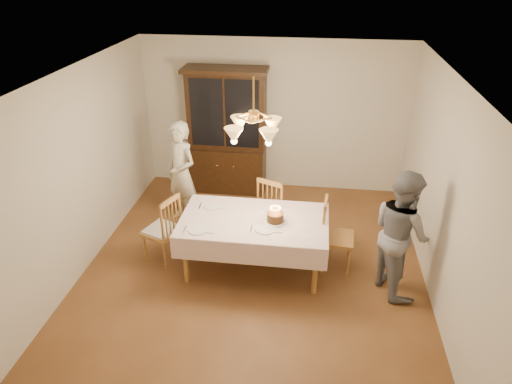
# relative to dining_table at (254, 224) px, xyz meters

# --- Properties ---
(ground) EXTENTS (5.00, 5.00, 0.00)m
(ground) POSITION_rel_dining_table_xyz_m (0.00, 0.00, -0.68)
(ground) COLOR brown
(ground) RESTS_ON ground
(room_shell) EXTENTS (5.00, 5.00, 5.00)m
(room_shell) POSITION_rel_dining_table_xyz_m (0.00, 0.00, 0.90)
(room_shell) COLOR white
(room_shell) RESTS_ON ground
(dining_table) EXTENTS (1.90, 1.10, 0.76)m
(dining_table) POSITION_rel_dining_table_xyz_m (0.00, 0.00, 0.00)
(dining_table) COLOR #98632C
(dining_table) RESTS_ON ground
(china_hutch) EXTENTS (1.38, 0.54, 2.16)m
(china_hutch) POSITION_rel_dining_table_xyz_m (-0.78, 2.25, 0.36)
(china_hutch) COLOR black
(china_hutch) RESTS_ON ground
(chair_far_side) EXTENTS (0.57, 0.56, 1.00)m
(chair_far_side) POSITION_rel_dining_table_xyz_m (0.20, 0.81, -0.24)
(chair_far_side) COLOR #98632C
(chair_far_side) RESTS_ON ground
(chair_left_end) EXTENTS (0.55, 0.56, 1.00)m
(chair_left_end) POSITION_rel_dining_table_xyz_m (-1.26, 0.02, -0.23)
(chair_left_end) COLOR #98632C
(chair_left_end) RESTS_ON ground
(chair_right_end) EXTENTS (0.45, 0.47, 1.00)m
(chair_right_end) POSITION_rel_dining_table_xyz_m (1.08, 0.18, -0.24)
(chair_right_end) COLOR #98632C
(chair_right_end) RESTS_ON ground
(elderly_woman) EXTENTS (0.70, 0.65, 1.61)m
(elderly_woman) POSITION_rel_dining_table_xyz_m (-1.27, 1.11, 0.12)
(elderly_woman) COLOR #EEE6C9
(elderly_woman) RESTS_ON ground
(adult_in_grey) EXTENTS (0.88, 0.97, 1.63)m
(adult_in_grey) POSITION_rel_dining_table_xyz_m (1.81, -0.16, 0.13)
(adult_in_grey) COLOR slate
(adult_in_grey) RESTS_ON ground
(birthday_cake) EXTENTS (0.30, 0.30, 0.21)m
(birthday_cake) POSITION_rel_dining_table_xyz_m (0.27, -0.02, 0.14)
(birthday_cake) COLOR white
(birthday_cake) RESTS_ON dining_table
(place_setting_near_left) EXTENTS (0.39, 0.24, 0.02)m
(place_setting_near_left) POSITION_rel_dining_table_xyz_m (-0.64, -0.35, 0.08)
(place_setting_near_left) COLOR white
(place_setting_near_left) RESTS_ON dining_table
(place_setting_near_right) EXTENTS (0.40, 0.25, 0.02)m
(place_setting_near_right) POSITION_rel_dining_table_xyz_m (0.18, -0.23, 0.08)
(place_setting_near_right) COLOR white
(place_setting_near_right) RESTS_ON dining_table
(place_setting_far_left) EXTENTS (0.37, 0.23, 0.02)m
(place_setting_far_left) POSITION_rel_dining_table_xyz_m (-0.59, 0.25, 0.08)
(place_setting_far_left) COLOR white
(place_setting_far_left) RESTS_ON dining_table
(chandelier) EXTENTS (0.62, 0.62, 0.73)m
(chandelier) POSITION_rel_dining_table_xyz_m (-0.00, -0.00, 1.29)
(chandelier) COLOR #BF8C3F
(chandelier) RESTS_ON ground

